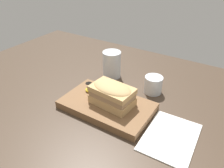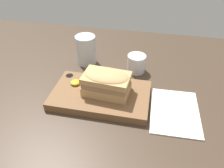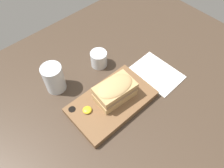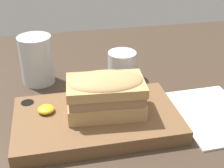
{
  "view_description": "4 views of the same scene",
  "coord_description": "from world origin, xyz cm",
  "px_view_note": "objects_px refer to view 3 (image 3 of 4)",
  "views": [
    {
      "loc": [
        35.57,
        -44.78,
        49.54
      ],
      "look_at": [
        1.32,
        9.38,
        9.83
      ],
      "focal_mm": 35.0,
      "sensor_mm": 36.0,
      "label": 1
    },
    {
      "loc": [
        16.17,
        -46.23,
        49.39
      ],
      "look_at": [
        5.33,
        6.25,
        7.79
      ],
      "focal_mm": 35.0,
      "sensor_mm": 36.0,
      "label": 2
    },
    {
      "loc": [
        -26.4,
        -25.96,
        71.86
      ],
      "look_at": [
        4.16,
        7.79,
        9.94
      ],
      "focal_mm": 35.0,
      "sensor_mm": 36.0,
      "label": 3
    },
    {
      "loc": [
        -5.35,
        -42.99,
        38.28
      ],
      "look_at": [
        5.67,
        9.57,
        8.3
      ],
      "focal_mm": 50.0,
      "sensor_mm": 36.0,
      "label": 4
    }
  ],
  "objects_px": {
    "serving_board": "(112,102)",
    "sandwich": "(115,90)",
    "napkin": "(156,73)",
    "water_glass": "(54,79)",
    "wine_glass": "(99,59)"
  },
  "relations": [
    {
      "from": "napkin",
      "to": "sandwich",
      "type": "bearing_deg",
      "value": 174.98
    },
    {
      "from": "serving_board",
      "to": "napkin",
      "type": "distance_m",
      "value": 0.24
    },
    {
      "from": "napkin",
      "to": "wine_glass",
      "type": "bearing_deg",
      "value": 125.71
    },
    {
      "from": "serving_board",
      "to": "sandwich",
      "type": "height_order",
      "value": "sandwich"
    },
    {
      "from": "serving_board",
      "to": "water_glass",
      "type": "bearing_deg",
      "value": 118.05
    },
    {
      "from": "water_glass",
      "to": "napkin",
      "type": "relative_size",
      "value": 0.57
    },
    {
      "from": "serving_board",
      "to": "napkin",
      "type": "bearing_deg",
      "value": -3.69
    },
    {
      "from": "sandwich",
      "to": "napkin",
      "type": "relative_size",
      "value": 0.74
    },
    {
      "from": "water_glass",
      "to": "napkin",
      "type": "distance_m",
      "value": 0.41
    },
    {
      "from": "water_glass",
      "to": "wine_glass",
      "type": "xyz_separation_m",
      "value": [
        0.2,
        -0.02,
        -0.02
      ]
    },
    {
      "from": "water_glass",
      "to": "sandwich",
      "type": "bearing_deg",
      "value": -57.32
    },
    {
      "from": "sandwich",
      "to": "water_glass",
      "type": "distance_m",
      "value": 0.24
    },
    {
      "from": "serving_board",
      "to": "wine_glass",
      "type": "relative_size",
      "value": 4.53
    },
    {
      "from": "wine_glass",
      "to": "sandwich",
      "type": "bearing_deg",
      "value": -112.56
    },
    {
      "from": "sandwich",
      "to": "water_glass",
      "type": "height_order",
      "value": "water_glass"
    }
  ]
}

